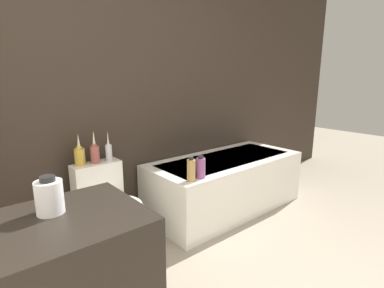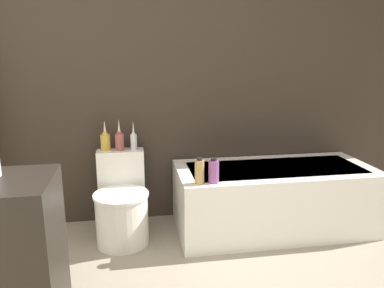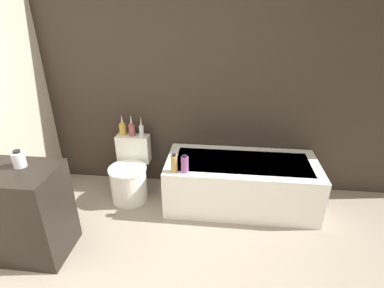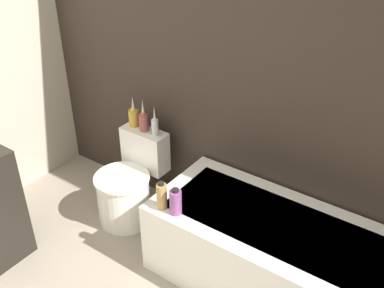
{
  "view_description": "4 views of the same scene",
  "coord_description": "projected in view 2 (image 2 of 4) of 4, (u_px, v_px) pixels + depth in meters",
  "views": [
    {
      "loc": [
        -1.34,
        -0.3,
        1.34
      ],
      "look_at": [
        0.09,
        1.39,
        0.82
      ],
      "focal_mm": 28.0,
      "sensor_mm": 36.0,
      "label": 1
    },
    {
      "loc": [
        -0.39,
        -1.07,
        1.43
      ],
      "look_at": [
        0.03,
        1.41,
        0.81
      ],
      "focal_mm": 35.0,
      "sensor_mm": 36.0,
      "label": 2
    },
    {
      "loc": [
        0.52,
        -1.11,
        2.05
      ],
      "look_at": [
        0.23,
        1.55,
        0.76
      ],
      "focal_mm": 28.0,
      "sensor_mm": 36.0,
      "label": 3
    },
    {
      "loc": [
        1.49,
        -0.29,
        2.32
      ],
      "look_at": [
        0.24,
        1.48,
        1.0
      ],
      "focal_mm": 42.0,
      "sensor_mm": 36.0,
      "label": 4
    }
  ],
  "objects": [
    {
      "name": "toilet",
      "position": [
        122.0,
        207.0,
        2.88
      ],
      "size": [
        0.42,
        0.56,
        0.67
      ],
      "color": "white",
      "rests_on": "ground"
    },
    {
      "name": "vase_silver",
      "position": [
        120.0,
        140.0,
        2.97
      ],
      "size": [
        0.07,
        0.07,
        0.25
      ],
      "color": "#994C47",
      "rests_on": "toilet"
    },
    {
      "name": "vase_bronze",
      "position": [
        134.0,
        140.0,
        2.99
      ],
      "size": [
        0.05,
        0.05,
        0.24
      ],
      "color": "silver",
      "rests_on": "toilet"
    },
    {
      "name": "shampoo_bottle_short",
      "position": [
        214.0,
        171.0,
        2.65
      ],
      "size": [
        0.08,
        0.08,
        0.18
      ],
      "color": "#8C4C8C",
      "rests_on": "bathtub"
    },
    {
      "name": "shampoo_bottle_tall",
      "position": [
        200.0,
        172.0,
        2.62
      ],
      "size": [
        0.07,
        0.07,
        0.19
      ],
      "color": "tan",
      "rests_on": "bathtub"
    },
    {
      "name": "bathtub",
      "position": [
        274.0,
        197.0,
        3.08
      ],
      "size": [
        1.59,
        0.72,
        0.53
      ],
      "color": "white",
      "rests_on": "ground"
    },
    {
      "name": "wall_back_tiled",
      "position": [
        176.0,
        68.0,
        3.1
      ],
      "size": [
        6.4,
        0.06,
        2.6
      ],
      "color": "#332821",
      "rests_on": "ground_plane"
    },
    {
      "name": "vase_gold",
      "position": [
        105.0,
        140.0,
        2.97
      ],
      "size": [
        0.08,
        0.08,
        0.24
      ],
      "color": "gold",
      "rests_on": "toilet"
    }
  ]
}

